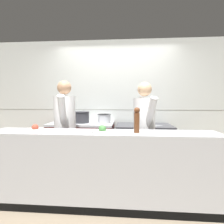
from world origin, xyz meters
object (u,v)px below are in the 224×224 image
Objects in this scene: braising_pot at (104,118)px; chef_sous at (144,129)px; plated_dish_main at (35,129)px; plated_dish_appetiser at (102,130)px; chefs_knife at (152,126)px; pepper_mill at (137,119)px; mixing_bowl_steel at (146,123)px; chef_head_cook at (65,127)px; stock_pot at (63,118)px; oven_range at (82,146)px; sauce_pot at (81,117)px.

braising_pot is 0.91m from chef_sous.
plated_dish_appetiser is at bearing -3.38° from plated_dish_main.
chefs_knife is 1.23× the size of plated_dish_appetiser.
braising_pot is 0.83× the size of pepper_mill.
mixing_bowl_steel is at bearing 35.57° from plated_dish_main.
chefs_knife is 0.49m from chef_sous.
chef_sous is at bearing 43.87° from plated_dish_appetiser.
mixing_bowl_steel is 0.16× the size of chef_head_cook.
stock_pot is 1.61m from mixing_bowl_steel.
pepper_mill reaches higher than plated_dish_appetiser.
chef_head_cook is at bearing -163.31° from chefs_knife.
braising_pot is 1.06× the size of plated_dish_main.
oven_range is 3.81× the size of sauce_pot.
plated_dish_appetiser is (0.90, -0.05, 0.00)m from plated_dish_main.
stock_pot is at bearing 137.66° from chef_sous.
chef_head_cook is (0.22, 0.51, -0.06)m from plated_dish_main.
sauce_pot is at bearing -9.31° from stock_pot.
sauce_pot is at bearing -99.86° from oven_range.
plated_dish_main is (-0.34, -1.13, 0.52)m from oven_range.
plated_dish_appetiser reaches higher than oven_range.
braising_pot is 1.27m from pepper_mill.
mixing_bowl_steel is 1.12× the size of plated_dish_main.
sauce_pot is at bearing 68.10° from chef_head_cook.
chefs_knife is (0.88, -0.14, -0.12)m from braising_pot.
braising_pot reaches higher than stock_pot.
chef_head_cook is (0.26, -0.64, -0.08)m from stock_pot.
plated_dish_appetiser is at bearing -127.35° from chefs_knife.
stock_pot is 0.78× the size of pepper_mill.
stock_pot is 0.39m from sauce_pot.
pepper_mill is at bearing -101.56° from mixing_bowl_steel.
chef_sous is at bearing 74.99° from pepper_mill.
chefs_knife is 1.38× the size of plated_dish_main.
braising_pot is 1.14m from plated_dish_appetiser.
chef_sous reaches higher than plated_dish_appetiser.
mixing_bowl_steel is at bearing 78.44° from pepper_mill.
braising_pot is at bearing -4.93° from stock_pot.
stock_pot is 0.94× the size of braising_pot.
mixing_bowl_steel is 1.00× the size of plated_dish_appetiser.
oven_range is 0.78m from chef_head_cook.
chef_sous reaches higher than mixing_bowl_steel.
chef_sous is (1.13, -0.63, 0.45)m from oven_range.
chefs_knife is (1.33, -0.14, -0.14)m from sauce_pot.
oven_range is at bearing 172.37° from chefs_knife.
oven_range is at bearing 115.46° from plated_dish_appetiser.
oven_range is at bearing -4.35° from stock_pot.
plated_dish_appetiser is at bearing -50.41° from chef_head_cook.
pepper_mill is (0.99, -1.15, 0.09)m from sauce_pot.
stock_pot reaches higher than plated_dish_appetiser.
stock_pot is 1.83m from pepper_mill.
sauce_pot is 0.20× the size of chef_sous.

